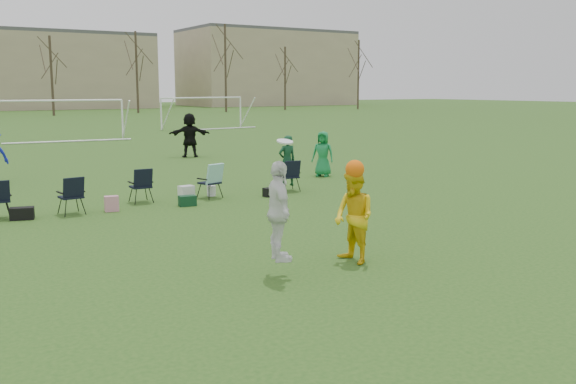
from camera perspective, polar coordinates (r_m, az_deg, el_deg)
ground at (r=10.56m, az=-2.55°, el=-8.18°), size 260.00×260.00×0.00m
fielder_green_far at (r=23.16m, az=3.11°, el=3.41°), size 0.90×0.94×1.63m
fielder_black at (r=29.96m, az=-8.73°, el=5.02°), size 1.97×1.20×2.03m
center_contest at (r=11.20m, az=3.22°, el=-1.93°), size 2.31×1.07×2.34m
sideline_setup at (r=18.20m, az=-10.13°, el=0.74°), size 8.92×1.76×1.72m
goal_mid at (r=41.79m, az=-19.45°, el=7.02°), size 7.40×0.63×2.46m
goal_right at (r=51.28m, az=-7.62°, el=7.78°), size 7.35×1.14×2.46m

